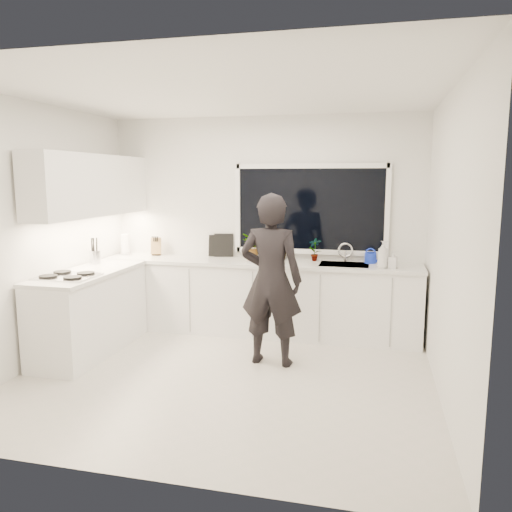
# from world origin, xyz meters

# --- Properties ---
(floor) EXTENTS (4.00, 3.50, 0.02)m
(floor) POSITION_xyz_m (0.00, 0.00, -0.01)
(floor) COLOR beige
(floor) RESTS_ON ground
(wall_back) EXTENTS (4.00, 0.02, 2.70)m
(wall_back) POSITION_xyz_m (0.00, 1.76, 1.35)
(wall_back) COLOR white
(wall_back) RESTS_ON ground
(wall_left) EXTENTS (0.02, 3.50, 2.70)m
(wall_left) POSITION_xyz_m (-2.01, 0.00, 1.35)
(wall_left) COLOR white
(wall_left) RESTS_ON ground
(wall_right) EXTENTS (0.02, 3.50, 2.70)m
(wall_right) POSITION_xyz_m (2.01, 0.00, 1.35)
(wall_right) COLOR white
(wall_right) RESTS_ON ground
(ceiling) EXTENTS (4.00, 3.50, 0.02)m
(ceiling) POSITION_xyz_m (0.00, 0.00, 2.71)
(ceiling) COLOR white
(ceiling) RESTS_ON wall_back
(window) EXTENTS (1.80, 0.02, 1.00)m
(window) POSITION_xyz_m (0.60, 1.73, 1.55)
(window) COLOR black
(window) RESTS_ON wall_back
(base_cabinets_back) EXTENTS (3.92, 0.58, 0.88)m
(base_cabinets_back) POSITION_xyz_m (0.00, 1.45, 0.44)
(base_cabinets_back) COLOR white
(base_cabinets_back) RESTS_ON floor
(base_cabinets_left) EXTENTS (0.58, 1.60, 0.88)m
(base_cabinets_left) POSITION_xyz_m (-1.67, 0.35, 0.44)
(base_cabinets_left) COLOR white
(base_cabinets_left) RESTS_ON floor
(countertop_back) EXTENTS (3.94, 0.62, 0.04)m
(countertop_back) POSITION_xyz_m (0.00, 1.44, 0.90)
(countertop_back) COLOR silver
(countertop_back) RESTS_ON base_cabinets_back
(countertop_left) EXTENTS (0.62, 1.60, 0.04)m
(countertop_left) POSITION_xyz_m (-1.67, 0.35, 0.90)
(countertop_left) COLOR silver
(countertop_left) RESTS_ON base_cabinets_left
(upper_cabinets) EXTENTS (0.34, 2.10, 0.70)m
(upper_cabinets) POSITION_xyz_m (-1.79, 0.70, 1.85)
(upper_cabinets) COLOR white
(upper_cabinets) RESTS_ON wall_left
(sink) EXTENTS (0.58, 0.42, 0.14)m
(sink) POSITION_xyz_m (1.05, 1.45, 0.87)
(sink) COLOR silver
(sink) RESTS_ON countertop_back
(faucet) EXTENTS (0.03, 0.03, 0.22)m
(faucet) POSITION_xyz_m (1.05, 1.65, 1.03)
(faucet) COLOR silver
(faucet) RESTS_ON countertop_back
(stovetop) EXTENTS (0.56, 0.48, 0.03)m
(stovetop) POSITION_xyz_m (-1.69, -0.00, 0.94)
(stovetop) COLOR black
(stovetop) RESTS_ON countertop_left
(person) EXTENTS (0.68, 0.47, 1.79)m
(person) POSITION_xyz_m (0.37, 0.47, 0.89)
(person) COLOR black
(person) RESTS_ON floor
(pizza_tray) EXTENTS (0.44, 0.34, 0.03)m
(pizza_tray) POSITION_xyz_m (0.10, 1.42, 0.94)
(pizza_tray) COLOR #BABABE
(pizza_tray) RESTS_ON countertop_back
(pizza) EXTENTS (0.40, 0.30, 0.01)m
(pizza) POSITION_xyz_m (0.10, 1.42, 0.95)
(pizza) COLOR red
(pizza) RESTS_ON pizza_tray
(watering_can) EXTENTS (0.15, 0.15, 0.13)m
(watering_can) POSITION_xyz_m (1.35, 1.61, 0.98)
(watering_can) COLOR #1530CD
(watering_can) RESTS_ON countertop_back
(paper_towel_roll) EXTENTS (0.13, 0.13, 0.26)m
(paper_towel_roll) POSITION_xyz_m (-1.85, 1.55, 1.05)
(paper_towel_roll) COLOR white
(paper_towel_roll) RESTS_ON countertop_back
(knife_block) EXTENTS (0.16, 0.14, 0.22)m
(knife_block) POSITION_xyz_m (-1.42, 1.59, 1.03)
(knife_block) COLOR olive
(knife_block) RESTS_ON countertop_back
(utensil_crock) EXTENTS (0.14, 0.14, 0.16)m
(utensil_crock) POSITION_xyz_m (-1.85, 0.80, 1.00)
(utensil_crock) COLOR #ADACB1
(utensil_crock) RESTS_ON countertop_left
(picture_frame_large) EXTENTS (0.22, 0.04, 0.28)m
(picture_frame_large) POSITION_xyz_m (-0.61, 1.69, 1.06)
(picture_frame_large) COLOR black
(picture_frame_large) RESTS_ON countertop_back
(picture_frame_small) EXTENTS (0.25, 0.08, 0.30)m
(picture_frame_small) POSITION_xyz_m (-0.52, 1.69, 1.07)
(picture_frame_small) COLOR black
(picture_frame_small) RESTS_ON countertop_back
(herb_plants) EXTENTS (1.05, 0.36, 0.32)m
(herb_plants) POSITION_xyz_m (0.08, 1.61, 1.08)
(herb_plants) COLOR #26662D
(herb_plants) RESTS_ON countertop_back
(soap_bottles) EXTENTS (0.24, 0.13, 0.31)m
(soap_bottles) POSITION_xyz_m (1.52, 1.30, 1.06)
(soap_bottles) COLOR #D8BF66
(soap_bottles) RESTS_ON countertop_back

